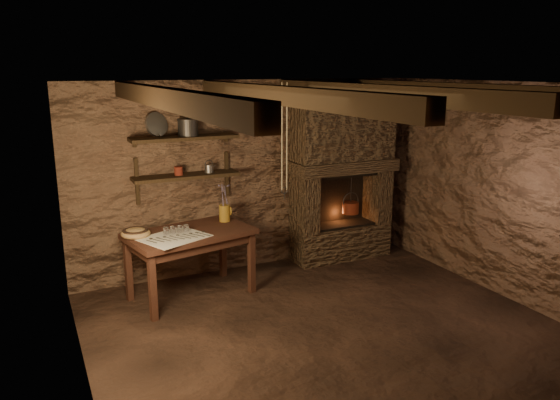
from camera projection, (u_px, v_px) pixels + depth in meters
name	position (u px, v px, depth m)	size (l,w,h in m)	color
floor	(325.00, 329.00, 5.45)	(4.50, 4.50, 0.00)	black
back_wall	(248.00, 176.00, 6.92)	(4.50, 0.04, 2.40)	#523526
front_wall	(489.00, 288.00, 3.41)	(4.50, 0.04, 2.40)	#523526
left_wall	(76.00, 245.00, 4.23)	(0.04, 4.00, 2.40)	#523526
right_wall	(502.00, 191.00, 6.10)	(0.04, 4.00, 2.40)	#523526
ceiling	(331.00, 84.00, 4.88)	(4.50, 4.00, 0.04)	black
beam_far_left	(165.00, 98.00, 4.28)	(0.14, 3.95, 0.16)	black
beam_mid_left	(280.00, 95.00, 4.69)	(0.14, 3.95, 0.16)	black
beam_mid_right	(376.00, 93.00, 5.11)	(0.14, 3.95, 0.16)	black
beam_far_right	(458.00, 91.00, 5.52)	(0.14, 3.95, 0.16)	black
shelf_lower	(186.00, 176.00, 6.40)	(1.25, 0.30, 0.04)	black
shelf_upper	(185.00, 138.00, 6.29)	(1.25, 0.30, 0.04)	black
hearth	(342.00, 169.00, 7.23)	(1.43, 0.51, 2.30)	#38291C
work_table	(191.00, 262.00, 6.14)	(1.48, 1.03, 0.77)	#351B12
linen_cloth	(174.00, 237.00, 5.82)	(0.65, 0.53, 0.01)	white
pewter_cutlery_row	(175.00, 237.00, 5.80)	(0.55, 0.21, 0.01)	gray
drinking_glasses	(173.00, 230.00, 5.93)	(0.21, 0.06, 0.08)	white
stoneware_jug	(225.00, 205.00, 6.41)	(0.15, 0.14, 0.45)	olive
wooden_bowl	(136.00, 233.00, 5.85)	(0.31, 0.31, 0.11)	#A07945
iron_stockpot	(188.00, 128.00, 6.29)	(0.24, 0.24, 0.18)	#282624
tin_pan	(156.00, 124.00, 6.22)	(0.28, 0.28, 0.04)	gray
small_kettle	(209.00, 169.00, 6.50)	(0.14, 0.10, 0.15)	gray
rusty_tin	(179.00, 171.00, 6.35)	(0.10, 0.10, 0.10)	maroon
red_pot	(351.00, 207.00, 7.36)	(0.25, 0.23, 0.54)	maroon
hanging_ropes	(284.00, 137.00, 5.96)	(0.08, 0.08, 1.20)	beige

